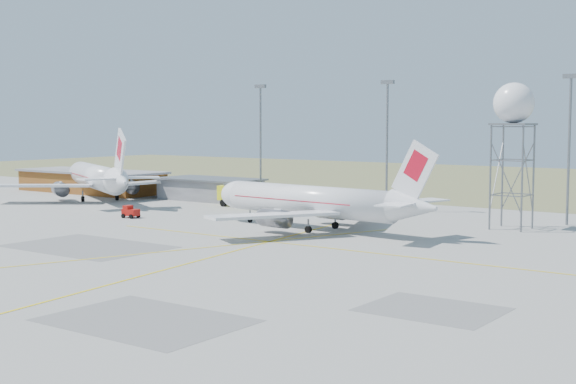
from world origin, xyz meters
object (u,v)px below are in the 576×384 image
Objects in this scene: airliner_far at (98,178)px; radar_tower at (513,147)px; fire_truck at (248,196)px; airliner_main at (314,202)px; baggage_tug at (131,213)px.

radar_tower is at bearing -147.33° from airliner_far.
airliner_main is at bearing -37.51° from fire_truck.
radar_tower reaches higher than airliner_main.
airliner_far reaches higher than baggage_tug.
radar_tower is 46.12m from fire_truck.
radar_tower is (20.55, 15.87, 7.07)m from airliner_main.
radar_tower is 7.71× the size of baggage_tug.
airliner_main is at bearing 4.04° from baggage_tug.
radar_tower is at bearing -4.40° from fire_truck.
fire_truck is 4.04× the size of baggage_tug.
airliner_far reaches higher than fire_truck.
airliner_far is 1.88× the size of radar_tower.
airliner_main is 1.84× the size of radar_tower.
radar_tower reaches higher than fire_truck.
airliner_far is 29.96m from fire_truck.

